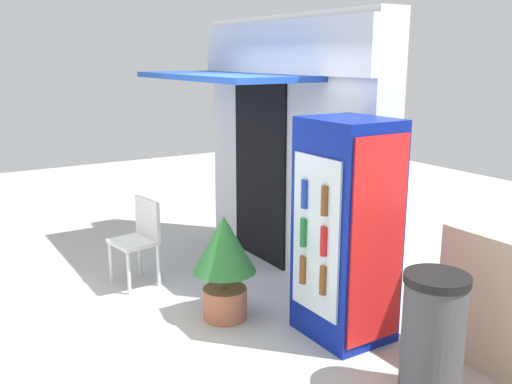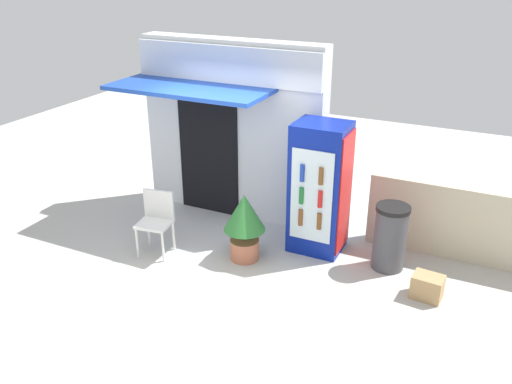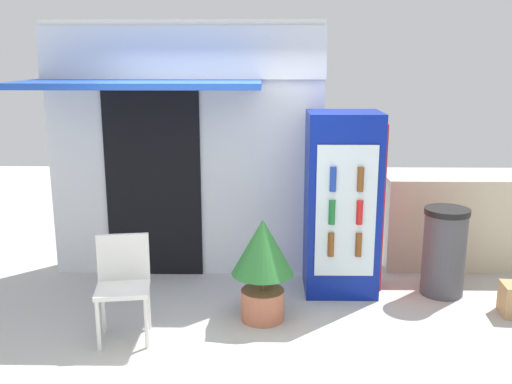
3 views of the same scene
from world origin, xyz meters
TOP-DOWN VIEW (x-y plane):
  - ground at (0.00, 0.00)m, footprint 16.00×16.00m
  - storefront_building at (-0.54, 1.70)m, footprint 3.06×1.35m
  - drink_cooler at (1.15, 1.13)m, footprint 0.75×0.68m
  - plastic_chair at (-0.87, 0.06)m, footprint 0.51×0.46m
  - potted_plant_near_shop at (0.34, 0.41)m, footprint 0.58×0.58m
  - trash_bin at (2.20, 1.04)m, footprint 0.46×0.46m
  - stone_boundary_wall at (3.05, 1.73)m, footprint 2.61×0.23m
  - cardboard_box at (2.81, 0.54)m, footprint 0.39×0.31m

SIDE VIEW (x-z plane):
  - ground at x=0.00m, z-range 0.00..0.00m
  - cardboard_box at x=2.81m, z-range 0.00..0.31m
  - trash_bin at x=2.20m, z-range 0.00..0.92m
  - stone_boundary_wall at x=3.05m, z-range 0.00..1.07m
  - plastic_chair at x=-0.87m, z-range 0.08..1.00m
  - potted_plant_near_shop at x=0.34m, z-range 0.10..1.08m
  - drink_cooler at x=1.15m, z-range 0.00..1.88m
  - storefront_building at x=-0.54m, z-range 0.07..2.86m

